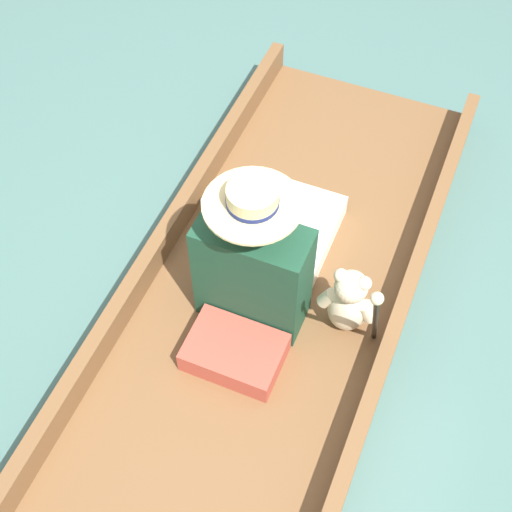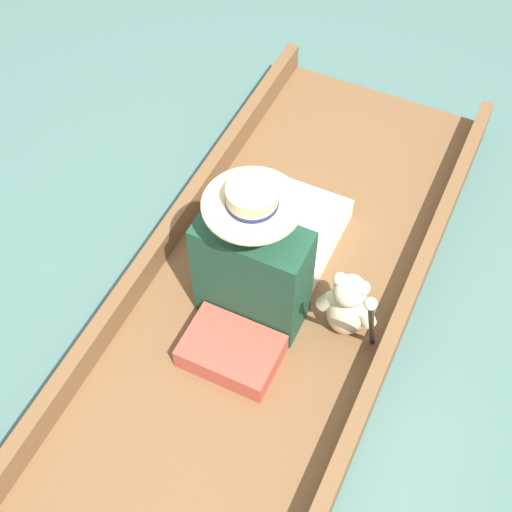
{
  "view_description": "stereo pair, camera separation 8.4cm",
  "coord_description": "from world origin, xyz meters",
  "px_view_note": "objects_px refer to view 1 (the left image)",
  "views": [
    {
      "loc": [
        0.57,
        -1.49,
        2.69
      ],
      "look_at": [
        -0.05,
        -0.0,
        0.48
      ],
      "focal_mm": 50.0,
      "sensor_mm": 36.0,
      "label": 1
    },
    {
      "loc": [
        0.65,
        -1.46,
        2.69
      ],
      "look_at": [
        -0.05,
        -0.0,
        0.48
      ],
      "focal_mm": 50.0,
      "sensor_mm": 36.0,
      "label": 2
    }
  ],
  "objects_px": {
    "seated_person": "(263,254)",
    "wine_glass": "(212,206)",
    "teddy_bear": "(348,302)",
    "walking_cane": "(376,316)"
  },
  "relations": [
    {
      "from": "seated_person",
      "to": "wine_glass",
      "type": "distance_m",
      "value": 0.5
    },
    {
      "from": "wine_glass",
      "to": "seated_person",
      "type": "bearing_deg",
      "value": -38.18
    },
    {
      "from": "seated_person",
      "to": "teddy_bear",
      "type": "bearing_deg",
      "value": -15.09
    },
    {
      "from": "teddy_bear",
      "to": "wine_glass",
      "type": "xyz_separation_m",
      "value": [
        -0.74,
        0.32,
        -0.1
      ]
    },
    {
      "from": "teddy_bear",
      "to": "walking_cane",
      "type": "xyz_separation_m",
      "value": [
        0.13,
        -0.18,
        0.25
      ]
    },
    {
      "from": "teddy_bear",
      "to": "wine_glass",
      "type": "distance_m",
      "value": 0.81
    },
    {
      "from": "teddy_bear",
      "to": "wine_glass",
      "type": "height_order",
      "value": "teddy_bear"
    },
    {
      "from": "seated_person",
      "to": "wine_glass",
      "type": "xyz_separation_m",
      "value": [
        -0.36,
        0.29,
        -0.18
      ]
    },
    {
      "from": "wine_glass",
      "to": "walking_cane",
      "type": "bearing_deg",
      "value": -29.76
    },
    {
      "from": "seated_person",
      "to": "teddy_bear",
      "type": "distance_m",
      "value": 0.39
    }
  ]
}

